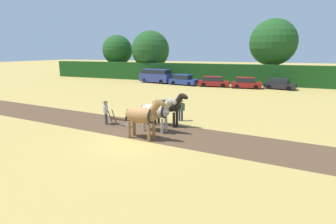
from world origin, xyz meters
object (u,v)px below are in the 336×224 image
at_px(parked_car_center, 246,83).
at_px(parked_car_left, 183,80).
at_px(plow, 122,121).
at_px(parked_van, 156,76).
at_px(tree_left, 151,50).
at_px(parked_car_center_left, 214,82).
at_px(farmer_at_plow, 106,111).
at_px(tree_center_left, 273,42).
at_px(draft_horse_lead_right, 156,111).
at_px(draft_horse_lead_left, 143,115).
at_px(tree_far_left, 117,50).
at_px(farmer_beside_team, 181,109).
at_px(parked_car_center_right, 280,84).
at_px(draft_horse_trail_left, 168,106).

bearing_deg(parked_car_center, parked_car_left, 173.18).
xyz_separation_m(plow, parked_van, (-8.97, 23.99, 0.81)).
bearing_deg(tree_left, parked_car_center_left, -26.11).
distance_m(farmer_at_plow, parked_car_left, 23.21).
xyz_separation_m(tree_center_left, parked_car_center, (-2.80, -7.33, -5.64)).
relative_size(draft_horse_lead_right, parked_car_center, 0.66).
height_order(draft_horse_lead_left, parked_car_center, draft_horse_lead_left).
distance_m(tree_center_left, plow, 31.99).
height_order(tree_far_left, parked_van, tree_far_left).
distance_m(plow, farmer_beside_team, 4.37).
bearing_deg(plow, tree_left, 117.63).
bearing_deg(farmer_at_plow, parked_van, 85.23).
bearing_deg(draft_horse_lead_left, parked_car_center_right, 78.76).
bearing_deg(parked_car_center_right, draft_horse_lead_left, -94.20).
bearing_deg(plow, draft_horse_lead_left, -29.67).
bearing_deg(farmer_beside_team, parked_car_center_right, 118.51).
distance_m(draft_horse_trail_left, parked_car_center_left, 21.71).
bearing_deg(parked_van, tree_far_left, 159.81).
bearing_deg(parked_car_left, parked_car_center_right, 11.83).
relative_size(farmer_beside_team, parked_car_center, 0.38).
height_order(parked_car_left, parked_car_center_left, parked_car_left).
distance_m(tree_center_left, farmer_beside_team, 28.41).
bearing_deg(parked_car_center_left, tree_far_left, 154.82).
relative_size(tree_center_left, farmer_beside_team, 6.27).
height_order(draft_horse_lead_left, parked_car_left, draft_horse_lead_left).
bearing_deg(parked_car_left, tree_far_left, 164.68).
bearing_deg(farmer_beside_team, parked_car_center_left, 142.57).
relative_size(plow, parked_van, 0.31).
bearing_deg(draft_horse_trail_left, parked_car_left, 111.51).
xyz_separation_m(draft_horse_trail_left, parked_car_center_left, (-1.98, 21.61, -0.67)).
bearing_deg(draft_horse_trail_left, parked_car_center_left, 99.63).
height_order(draft_horse_lead_right, plow, draft_horse_lead_right).
relative_size(tree_far_left, parked_car_center_right, 1.93).
relative_size(draft_horse_lead_left, parked_van, 0.51).
bearing_deg(farmer_at_plow, draft_horse_lead_right, -25.36).
bearing_deg(tree_center_left, parked_car_left, -148.97).
relative_size(tree_center_left, farmer_at_plow, 6.01).
relative_size(draft_horse_lead_left, parked_car_center_left, 0.62).
bearing_deg(draft_horse_lead_left, parked_van, 118.59).
bearing_deg(draft_horse_trail_left, farmer_at_plow, -157.49).
bearing_deg(parked_car_left, parked_car_center, 8.18).
bearing_deg(tree_center_left, parked_van, -159.78).
bearing_deg(tree_center_left, parked_car_center_right, -76.73).
height_order(draft_horse_lead_left, plow, draft_horse_lead_left).
height_order(draft_horse_lead_left, draft_horse_lead_right, draft_horse_lead_left).
relative_size(tree_center_left, parked_car_center_right, 2.34).
xyz_separation_m(tree_left, parked_car_center_right, (22.45, -5.76, -4.57)).
bearing_deg(parked_car_center, farmer_at_plow, -112.66).
bearing_deg(tree_left, draft_horse_trail_left, -61.20).
bearing_deg(tree_far_left, draft_horse_lead_right, -52.88).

